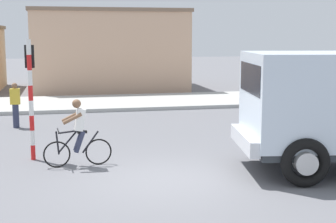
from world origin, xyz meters
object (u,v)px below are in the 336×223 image
object	(u,v)px
car_red_near	(325,104)
cyclist	(78,133)
traffic_light_pole	(30,83)
pedestrian_near_kerb	(15,104)

from	to	relation	value
car_red_near	cyclist	bearing A→B (deg)	-157.67
traffic_light_pole	car_red_near	distance (m)	10.52
traffic_light_pole	car_red_near	bearing A→B (deg)	14.81
pedestrian_near_kerb	traffic_light_pole	bearing A→B (deg)	-79.94
cyclist	car_red_near	world-z (taller)	cyclist
cyclist	traffic_light_pole	world-z (taller)	traffic_light_pole
cyclist	pedestrian_near_kerb	distance (m)	6.13
car_red_near	pedestrian_near_kerb	distance (m)	11.15
car_red_near	pedestrian_near_kerb	size ratio (longest dim) A/B	2.59
cyclist	pedestrian_near_kerb	xyz separation A→B (m)	(-2.02, 5.79, -0.02)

